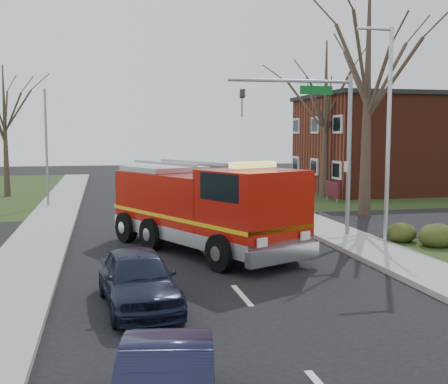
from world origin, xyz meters
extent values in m
plane|color=black|center=(0.00, 0.00, 0.00)|extent=(120.00, 120.00, 0.00)
cube|color=gray|center=(6.20, 0.00, 0.07)|extent=(2.40, 80.00, 0.15)
cube|color=gray|center=(-6.20, 0.00, 0.07)|extent=(2.40, 80.00, 0.15)
cube|color=maroon|center=(19.00, 18.00, 3.50)|extent=(15.00, 10.00, 7.00)
cube|color=black|center=(19.00, 18.00, 7.10)|extent=(15.40, 10.40, 0.30)
cube|color=silver|center=(11.45, 18.00, 2.00)|extent=(0.12, 1.40, 1.20)
cube|color=#4A1119|center=(10.50, 12.50, 0.90)|extent=(0.12, 2.00, 1.00)
cylinder|color=gray|center=(10.50, 11.70, 0.45)|extent=(0.08, 0.08, 0.90)
cylinder|color=gray|center=(10.50, 13.30, 0.45)|extent=(0.08, 0.08, 0.90)
ellipsoid|color=#313814|center=(9.00, -1.00, 0.58)|extent=(2.80, 2.00, 0.90)
cone|color=#3B2A22|center=(9.50, 6.00, 6.00)|extent=(0.64, 0.64, 12.00)
cone|color=#3B2A22|center=(11.00, 15.00, 5.25)|extent=(0.56, 0.56, 10.50)
cone|color=#3B2A22|center=(-10.00, 20.00, 4.50)|extent=(0.44, 0.44, 9.00)
cylinder|color=gray|center=(6.50, 1.50, 3.40)|extent=(0.18, 0.18, 6.80)
cylinder|color=gray|center=(3.90, 1.50, 6.50)|extent=(5.20, 0.14, 0.14)
cube|color=#0C591E|center=(5.00, 1.50, 6.15)|extent=(1.40, 0.06, 0.35)
imported|color=black|center=(1.90, 1.50, 6.15)|extent=(0.22, 0.18, 1.10)
cylinder|color=#B7BABF|center=(7.20, -0.50, 4.20)|extent=(0.16, 0.16, 8.40)
cylinder|color=#B7BABF|center=(6.50, -0.50, 8.30)|extent=(1.40, 0.12, 0.12)
cylinder|color=gray|center=(-6.80, 14.00, 3.50)|extent=(0.14, 0.14, 7.00)
cube|color=#9E0F07|center=(-0.58, 1.21, 1.70)|extent=(5.06, 6.39, 2.31)
cube|color=#9E0F07|center=(1.24, -2.55, 1.87)|extent=(3.82, 3.82, 2.64)
cube|color=#B7BABF|center=(-0.01, 0.02, 0.77)|extent=(6.32, 8.97, 0.49)
cube|color=#E5B20C|center=(-0.01, 0.02, 1.37)|extent=(6.33, 8.98, 0.13)
cube|color=black|center=(1.76, -3.64, 2.69)|extent=(2.35, 1.21, 0.93)
cube|color=#E5D866|center=(1.24, -2.55, 3.35)|extent=(1.75, 1.11, 0.20)
cylinder|color=black|center=(0.00, -3.27, 0.60)|extent=(0.87, 1.26, 1.21)
cylinder|color=black|center=(2.57, -2.03, 0.60)|extent=(0.87, 1.26, 1.21)
cylinder|color=black|center=(-2.73, 2.37, 0.60)|extent=(0.87, 1.26, 1.21)
cylinder|color=black|center=(-0.15, 3.61, 0.60)|extent=(0.87, 1.26, 1.21)
imported|color=black|center=(-2.80, -6.40, 0.74)|extent=(2.16, 4.47, 1.47)
camera|label=1|loc=(-3.62, -20.38, 4.36)|focal=45.00mm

